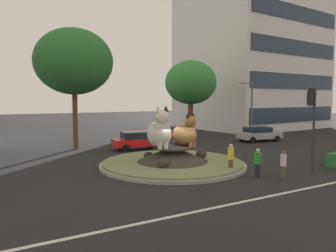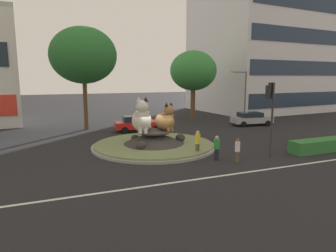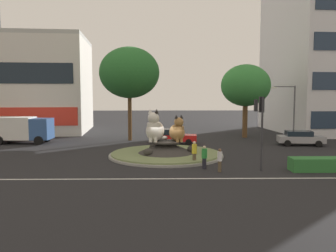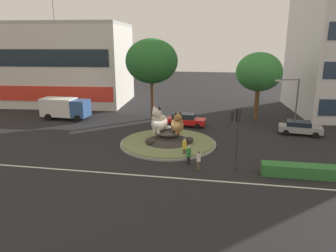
{
  "view_description": "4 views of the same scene",
  "coord_description": "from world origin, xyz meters",
  "px_view_note": "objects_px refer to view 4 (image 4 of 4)",
  "views": [
    {
      "loc": [
        -10.28,
        -17.74,
        4.39
      ],
      "look_at": [
        -0.65,
        -0.55,
        2.68
      ],
      "focal_mm": 33.95,
      "sensor_mm": 36.0,
      "label": 1
    },
    {
      "loc": [
        -7.26,
        -21.12,
        5.33
      ],
      "look_at": [
        0.89,
        -0.73,
        1.71
      ],
      "focal_mm": 31.55,
      "sensor_mm": 36.0,
      "label": 2
    },
    {
      "loc": [
        -0.34,
        -28.81,
        5.19
      ],
      "look_at": [
        0.18,
        0.57,
        2.48
      ],
      "focal_mm": 37.36,
      "sensor_mm": 36.0,
      "label": 3
    },
    {
      "loc": [
        5.16,
        -28.77,
        9.73
      ],
      "look_at": [
        0.06,
        -0.4,
        1.97
      ],
      "focal_mm": 33.05,
      "sensor_mm": 36.0,
      "label": 4
    }
  ],
  "objects_px": {
    "cat_statue_tabby": "(177,124)",
    "pedestrian_white_shirt": "(199,160)",
    "hatchback_near_shophouse": "(300,127)",
    "shophouse_block": "(64,64)",
    "pedestrian_green_shirt": "(189,155)",
    "pedestrian_yellow_shirt": "(184,147)",
    "streetlight_arm": "(294,101)",
    "cat_statue_white": "(159,122)",
    "traffic_light_mast": "(237,126)",
    "second_tree_near_tower": "(152,61)",
    "broadleaf_tree_behind_island": "(259,72)",
    "delivery_box_truck": "(65,108)",
    "sedan_on_far_lane": "(185,120)"
  },
  "relations": [
    {
      "from": "second_tree_near_tower",
      "to": "pedestrian_yellow_shirt",
      "type": "distance_m",
      "value": 16.08
    },
    {
      "from": "cat_statue_tabby",
      "to": "pedestrian_white_shirt",
      "type": "height_order",
      "value": "cat_statue_tabby"
    },
    {
      "from": "cat_statue_tabby",
      "to": "delivery_box_truck",
      "type": "xyz_separation_m",
      "value": [
        -16.06,
        7.95,
        -0.53
      ]
    },
    {
      "from": "cat_statue_white",
      "to": "pedestrian_green_shirt",
      "type": "bearing_deg",
      "value": 45.73
    },
    {
      "from": "sedan_on_far_lane",
      "to": "hatchback_near_shophouse",
      "type": "relative_size",
      "value": 1.04
    },
    {
      "from": "shophouse_block",
      "to": "pedestrian_green_shirt",
      "type": "distance_m",
      "value": 34.23
    },
    {
      "from": "sedan_on_far_lane",
      "to": "shophouse_block",
      "type": "bearing_deg",
      "value": 155.68
    },
    {
      "from": "traffic_light_mast",
      "to": "hatchback_near_shophouse",
      "type": "distance_m",
      "value": 13.88
    },
    {
      "from": "pedestrian_yellow_shirt",
      "to": "delivery_box_truck",
      "type": "bearing_deg",
      "value": -121.34
    },
    {
      "from": "cat_statue_tabby",
      "to": "delivery_box_truck",
      "type": "bearing_deg",
      "value": -131.34
    },
    {
      "from": "second_tree_near_tower",
      "to": "pedestrian_yellow_shirt",
      "type": "xyz_separation_m",
      "value": [
        5.96,
        -13.39,
        -6.59
      ]
    },
    {
      "from": "traffic_light_mast",
      "to": "pedestrian_yellow_shirt",
      "type": "bearing_deg",
      "value": 61.23
    },
    {
      "from": "shophouse_block",
      "to": "delivery_box_truck",
      "type": "height_order",
      "value": "shophouse_block"
    },
    {
      "from": "cat_statue_white",
      "to": "delivery_box_truck",
      "type": "xyz_separation_m",
      "value": [
        -14.2,
        7.82,
        -0.69
      ]
    },
    {
      "from": "pedestrian_green_shirt",
      "to": "pedestrian_white_shirt",
      "type": "bearing_deg",
      "value": 133.72
    },
    {
      "from": "shophouse_block",
      "to": "streetlight_arm",
      "type": "distance_m",
      "value": 36.21
    },
    {
      "from": "broadleaf_tree_behind_island",
      "to": "cat_statue_tabby",
      "type": "bearing_deg",
      "value": -124.51
    },
    {
      "from": "cat_statue_tabby",
      "to": "second_tree_near_tower",
      "type": "distance_m",
      "value": 12.47
    },
    {
      "from": "shophouse_block",
      "to": "streetlight_arm",
      "type": "bearing_deg",
      "value": -25.51
    },
    {
      "from": "streetlight_arm",
      "to": "hatchback_near_shophouse",
      "type": "bearing_deg",
      "value": 134.84
    },
    {
      "from": "pedestrian_white_shirt",
      "to": "hatchback_near_shophouse",
      "type": "distance_m",
      "value": 15.56
    },
    {
      "from": "shophouse_block",
      "to": "pedestrian_green_shirt",
      "type": "xyz_separation_m",
      "value": [
        23.57,
        -24.2,
        -5.56
      ]
    },
    {
      "from": "cat_statue_white",
      "to": "streetlight_arm",
      "type": "bearing_deg",
      "value": 125.84
    },
    {
      "from": "pedestrian_yellow_shirt",
      "to": "pedestrian_white_shirt",
      "type": "relative_size",
      "value": 1.09
    },
    {
      "from": "cat_statue_tabby",
      "to": "traffic_light_mast",
      "type": "distance_m",
      "value": 7.81
    },
    {
      "from": "pedestrian_white_shirt",
      "to": "delivery_box_truck",
      "type": "height_order",
      "value": "delivery_box_truck"
    },
    {
      "from": "cat_statue_tabby",
      "to": "pedestrian_white_shirt",
      "type": "bearing_deg",
      "value": 8.6
    },
    {
      "from": "pedestrian_green_shirt",
      "to": "pedestrian_yellow_shirt",
      "type": "bearing_deg",
      "value": -70.32
    },
    {
      "from": "cat_statue_white",
      "to": "streetlight_arm",
      "type": "height_order",
      "value": "streetlight_arm"
    },
    {
      "from": "shophouse_block",
      "to": "pedestrian_green_shirt",
      "type": "relative_size",
      "value": 13.35
    },
    {
      "from": "shophouse_block",
      "to": "broadleaf_tree_behind_island",
      "type": "xyz_separation_m",
      "value": [
        30.51,
        -6.81,
        -0.26
      ]
    },
    {
      "from": "pedestrian_yellow_shirt",
      "to": "streetlight_arm",
      "type": "bearing_deg",
      "value": 134.2
    },
    {
      "from": "cat_statue_white",
      "to": "cat_statue_tabby",
      "type": "bearing_deg",
      "value": 96.51
    },
    {
      "from": "traffic_light_mast",
      "to": "streetlight_arm",
      "type": "xyz_separation_m",
      "value": [
        6.52,
        12.05,
        -0.05
      ]
    },
    {
      "from": "broadleaf_tree_behind_island",
      "to": "sedan_on_far_lane",
      "type": "relative_size",
      "value": 1.78
    },
    {
      "from": "shophouse_block",
      "to": "pedestrian_green_shirt",
      "type": "height_order",
      "value": "shophouse_block"
    },
    {
      "from": "delivery_box_truck",
      "to": "broadleaf_tree_behind_island",
      "type": "bearing_deg",
      "value": 12.1
    },
    {
      "from": "pedestrian_yellow_shirt",
      "to": "pedestrian_white_shirt",
      "type": "distance_m",
      "value": 3.0
    },
    {
      "from": "cat_statue_white",
      "to": "broadleaf_tree_behind_island",
      "type": "bearing_deg",
      "value": 150.52
    },
    {
      "from": "cat_statue_white",
      "to": "traffic_light_mast",
      "type": "distance_m",
      "value": 9.24
    },
    {
      "from": "second_tree_near_tower",
      "to": "pedestrian_green_shirt",
      "type": "height_order",
      "value": "second_tree_near_tower"
    },
    {
      "from": "second_tree_near_tower",
      "to": "delivery_box_truck",
      "type": "height_order",
      "value": "second_tree_near_tower"
    },
    {
      "from": "cat_statue_white",
      "to": "pedestrian_green_shirt",
      "type": "relative_size",
      "value": 1.66
    },
    {
      "from": "streetlight_arm",
      "to": "hatchback_near_shophouse",
      "type": "height_order",
      "value": "streetlight_arm"
    },
    {
      "from": "broadleaf_tree_behind_island",
      "to": "pedestrian_green_shirt",
      "type": "relative_size",
      "value": 5.33
    },
    {
      "from": "cat_statue_tabby",
      "to": "streetlight_arm",
      "type": "bearing_deg",
      "value": 103.98
    },
    {
      "from": "broadleaf_tree_behind_island",
      "to": "streetlight_arm",
      "type": "height_order",
      "value": "broadleaf_tree_behind_island"
    },
    {
      "from": "broadleaf_tree_behind_island",
      "to": "pedestrian_yellow_shirt",
      "type": "relative_size",
      "value": 5.04
    },
    {
      "from": "cat_statue_white",
      "to": "second_tree_near_tower",
      "type": "height_order",
      "value": "second_tree_near_tower"
    },
    {
      "from": "broadleaf_tree_behind_island",
      "to": "delivery_box_truck",
      "type": "height_order",
      "value": "broadleaf_tree_behind_island"
    }
  ]
}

